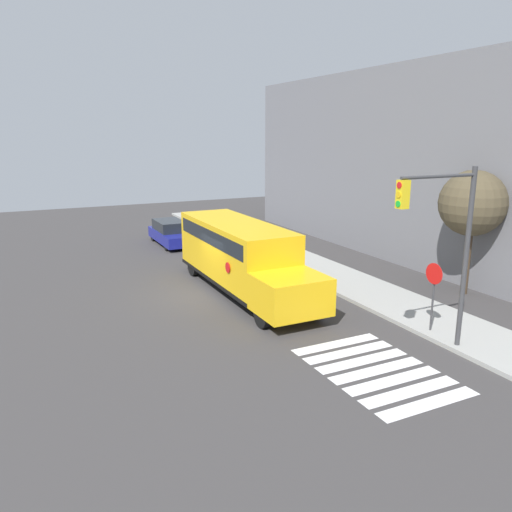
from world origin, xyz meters
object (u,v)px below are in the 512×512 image
(school_bus, at_px, (240,253))
(tree_near_sidewalk, at_px, (472,204))
(parked_car, at_px, (171,233))
(stop_sign, at_px, (433,287))
(traffic_light, at_px, (447,236))

(school_bus, xyz_separation_m, tree_near_sidewalk, (4.68, 8.66, 2.24))
(parked_car, height_order, stop_sign, stop_sign)
(parked_car, relative_size, traffic_light, 0.81)
(school_bus, relative_size, traffic_light, 1.70)
(tree_near_sidewalk, bearing_deg, traffic_light, -54.53)
(school_bus, xyz_separation_m, traffic_light, (8.79, 2.89, 2.14))
(school_bus, distance_m, stop_sign, 8.43)
(parked_car, xyz_separation_m, stop_sign, (18.18, 3.90, 0.98))
(parked_car, xyz_separation_m, traffic_light, (19.48, 2.90, 3.12))
(traffic_light, distance_m, tree_near_sidewalk, 7.08)
(parked_car, bearing_deg, traffic_light, 8.48)
(parked_car, height_order, traffic_light, traffic_light)
(parked_car, height_order, tree_near_sidewalk, tree_near_sidewalk)
(stop_sign, height_order, traffic_light, traffic_light)
(school_bus, distance_m, traffic_light, 9.49)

